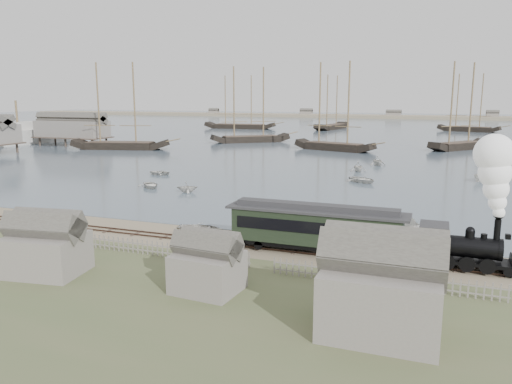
% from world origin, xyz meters
% --- Properties ---
extents(ground, '(600.00, 600.00, 0.00)m').
position_xyz_m(ground, '(0.00, 0.00, 0.00)').
color(ground, gray).
rests_on(ground, ground).
extents(harbor_water, '(600.00, 336.00, 0.06)m').
position_xyz_m(harbor_water, '(0.00, 170.00, 0.03)').
color(harbor_water, '#4A596A').
rests_on(harbor_water, ground).
extents(rail_track, '(120.00, 1.80, 0.16)m').
position_xyz_m(rail_track, '(0.00, -2.00, 0.04)').
color(rail_track, '#3C2920').
rests_on(rail_track, ground).
extents(picket_fence_west, '(19.00, 0.10, 1.20)m').
position_xyz_m(picket_fence_west, '(-6.50, -7.00, 0.00)').
color(picket_fence_west, gray).
rests_on(picket_fence_west, ground).
extents(picket_fence_east, '(15.00, 0.10, 1.20)m').
position_xyz_m(picket_fence_east, '(12.50, -7.50, 0.00)').
color(picket_fence_east, gray).
rests_on(picket_fence_east, ground).
extents(shed_left, '(5.00, 4.00, 4.10)m').
position_xyz_m(shed_left, '(-10.00, -13.00, 0.00)').
color(shed_left, gray).
rests_on(shed_left, ground).
extents(shed_mid, '(4.00, 3.50, 3.60)m').
position_xyz_m(shed_mid, '(2.00, -12.00, 0.00)').
color(shed_mid, gray).
rests_on(shed_mid, ground).
extents(shed_right, '(6.00, 5.00, 5.10)m').
position_xyz_m(shed_right, '(13.00, -14.00, 0.00)').
color(shed_right, gray).
rests_on(shed_right, ground).
extents(far_spit, '(500.00, 20.00, 1.80)m').
position_xyz_m(far_spit, '(0.00, 250.00, 0.00)').
color(far_spit, gray).
rests_on(far_spit, ground).
extents(locomotive, '(7.56, 2.82, 9.42)m').
position_xyz_m(locomotive, '(18.76, -2.00, 4.34)').
color(locomotive, black).
rests_on(locomotive, ground).
extents(passenger_coach, '(14.31, 2.76, 3.48)m').
position_xyz_m(passenger_coach, '(6.60, -2.00, 2.19)').
color(passenger_coach, black).
rests_on(passenger_coach, ground).
extents(beached_dinghy, '(3.46, 4.50, 0.86)m').
position_xyz_m(beached_dinghy, '(-4.65, 0.19, 0.43)').
color(beached_dinghy, beige).
rests_on(beached_dinghy, ground).
extents(rowboat_0, '(4.55, 4.63, 0.79)m').
position_xyz_m(rowboat_0, '(-21.13, 18.13, 0.45)').
color(rowboat_0, beige).
rests_on(rowboat_0, harbor_water).
extents(rowboat_1, '(3.19, 3.37, 1.40)m').
position_xyz_m(rowboat_1, '(-14.92, 17.02, 0.76)').
color(rowboat_1, beige).
rests_on(rowboat_1, harbor_water).
extents(rowboat_2, '(3.98, 2.52, 1.44)m').
position_xyz_m(rowboat_2, '(13.21, 6.11, 0.78)').
color(rowboat_2, beige).
rests_on(rowboat_2, harbor_water).
extents(rowboat_3, '(5.06, 5.41, 0.91)m').
position_xyz_m(rowboat_3, '(5.22, 32.34, 0.52)').
color(rowboat_3, beige).
rests_on(rowboat_3, harbor_water).
extents(rowboat_5, '(3.53, 3.09, 1.33)m').
position_xyz_m(rowboat_5, '(21.45, 39.31, 0.72)').
color(rowboat_5, beige).
rests_on(rowboat_5, harbor_water).
extents(rowboat_6, '(2.57, 3.53, 0.72)m').
position_xyz_m(rowboat_6, '(-26.15, 28.57, 0.42)').
color(rowboat_6, beige).
rests_on(rowboat_6, harbor_water).
extents(rowboat_7, '(3.89, 3.69, 1.61)m').
position_xyz_m(rowboat_7, '(2.96, 42.80, 0.87)').
color(rowboat_7, beige).
rests_on(rowboat_7, harbor_water).
extents(rowboat_8, '(4.31, 4.19, 1.73)m').
position_xyz_m(rowboat_8, '(5.09, 51.32, 0.93)').
color(rowboat_8, beige).
rests_on(rowboat_8, harbor_water).
extents(schooner_0, '(23.12, 10.39, 20.00)m').
position_xyz_m(schooner_0, '(-54.84, 58.94, 10.06)').
color(schooner_0, black).
rests_on(schooner_0, harbor_water).
extents(schooner_1, '(19.83, 16.61, 20.00)m').
position_xyz_m(schooner_1, '(-32.62, 86.14, 10.06)').
color(schooner_1, black).
rests_on(schooner_1, harbor_water).
extents(schooner_2, '(19.62, 10.12, 20.00)m').
position_xyz_m(schooner_2, '(-7.34, 73.68, 10.06)').
color(schooner_2, black).
rests_on(schooner_2, harbor_water).
extents(schooner_3, '(14.52, 16.88, 20.00)m').
position_xyz_m(schooner_3, '(19.62, 85.47, 10.06)').
color(schooner_3, black).
rests_on(schooner_3, harbor_water).
extents(schooner_6, '(27.37, 7.48, 20.00)m').
position_xyz_m(schooner_6, '(-56.79, 137.87, 10.06)').
color(schooner_6, black).
rests_on(schooner_6, harbor_water).
extents(schooner_7, '(9.79, 24.06, 20.00)m').
position_xyz_m(schooner_7, '(-23.15, 146.97, 10.06)').
color(schooner_7, black).
rests_on(schooner_7, harbor_water).
extents(schooner_8, '(21.04, 10.34, 20.00)m').
position_xyz_m(schooner_8, '(24.28, 150.66, 10.06)').
color(schooner_8, black).
rests_on(schooner_8, harbor_water).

